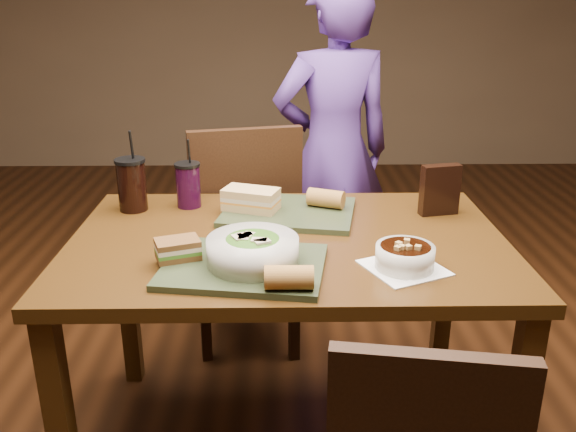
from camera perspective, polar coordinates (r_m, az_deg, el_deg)
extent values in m
cube|color=#3F260C|center=(1.81, 20.57, -18.08)|extent=(0.06, 0.06, 0.71)
cube|color=#3F260C|center=(2.40, -14.76, -7.39)|extent=(0.06, 0.06, 0.71)
cube|color=#3F260C|center=(2.41, 14.37, -7.19)|extent=(0.06, 0.06, 0.71)
cube|color=#3F260C|center=(1.83, 0.00, -2.64)|extent=(1.30, 0.85, 0.04)
cube|color=black|center=(2.57, -3.55, -2.41)|extent=(0.51, 0.51, 0.04)
cube|color=black|center=(2.29, -3.90, 2.00)|extent=(0.42, 0.13, 0.50)
cube|color=black|center=(2.52, -7.77, -8.97)|extent=(0.04, 0.04, 0.43)
cube|color=black|center=(2.51, 0.58, -8.99)|extent=(0.04, 0.04, 0.43)
cube|color=black|center=(2.84, -6.96, -5.40)|extent=(0.04, 0.04, 0.43)
cube|color=black|center=(2.83, 0.39, -5.39)|extent=(0.04, 0.04, 0.43)
imported|color=#4F2F82|center=(2.77, 4.24, 5.93)|extent=(0.62, 0.48, 1.51)
cube|color=#2B351E|center=(1.62, -4.15, -4.74)|extent=(0.46, 0.38, 0.02)
cube|color=#2B351E|center=(2.01, 0.06, 0.37)|extent=(0.47, 0.39, 0.02)
cylinder|color=silver|center=(1.60, -3.31, -3.27)|extent=(0.24, 0.24, 0.07)
ellipsoid|color=#427219|center=(1.60, -3.32, -2.80)|extent=(0.20, 0.20, 0.06)
cube|color=beige|center=(1.60, -4.08, -1.82)|extent=(0.05, 0.04, 0.01)
cube|color=beige|center=(1.59, -3.82, -1.85)|extent=(0.04, 0.05, 0.01)
cube|color=beige|center=(1.55, -2.45, -2.43)|extent=(0.05, 0.04, 0.01)
cube|color=beige|center=(1.58, -4.14, -2.06)|extent=(0.03, 0.04, 0.01)
cube|color=beige|center=(1.56, -2.71, -2.33)|extent=(0.04, 0.03, 0.01)
cube|color=beige|center=(1.58, -4.64, -2.05)|extent=(0.04, 0.05, 0.01)
cube|color=white|center=(1.65, 10.80, -4.79)|extent=(0.25, 0.25, 0.00)
cylinder|color=silver|center=(1.64, 10.88, -3.76)|extent=(0.16, 0.16, 0.06)
cylinder|color=black|center=(1.63, 10.93, -2.99)|extent=(0.13, 0.13, 0.01)
cube|color=#B28947|center=(1.60, 10.25, -2.97)|extent=(0.02, 0.02, 0.01)
cube|color=#B28947|center=(1.62, 10.33, -2.58)|extent=(0.02, 0.02, 0.01)
cube|color=#B28947|center=(1.61, 11.18, -2.88)|extent=(0.02, 0.02, 0.01)
cube|color=#B28947|center=(1.61, 10.62, -2.87)|extent=(0.02, 0.02, 0.01)
cube|color=#B28947|center=(1.65, 11.06, -2.31)|extent=(0.02, 0.02, 0.01)
cube|color=#B28947|center=(1.61, 12.07, -2.90)|extent=(0.02, 0.02, 0.01)
cube|color=#593819|center=(1.67, -10.23, -3.66)|extent=(0.13, 0.11, 0.02)
cube|color=#3F721E|center=(1.66, -10.26, -3.25)|extent=(0.13, 0.11, 0.01)
cube|color=beige|center=(1.66, -10.29, -2.89)|extent=(0.13, 0.11, 0.01)
cube|color=#593819|center=(1.65, -10.32, -2.44)|extent=(0.13, 0.11, 0.02)
cube|color=tan|center=(2.00, -3.47, 0.97)|extent=(0.20, 0.15, 0.03)
cube|color=orange|center=(2.00, -3.48, 1.40)|extent=(0.20, 0.15, 0.01)
cube|color=beige|center=(2.00, -3.49, 1.68)|extent=(0.20, 0.15, 0.01)
cube|color=tan|center=(1.99, -3.50, 2.20)|extent=(0.20, 0.15, 0.03)
cylinder|color=#AD7533|center=(1.47, 0.10, -5.77)|extent=(0.12, 0.06, 0.06)
cylinder|color=#AD7533|center=(2.02, 3.57, 1.66)|extent=(0.13, 0.10, 0.06)
cylinder|color=black|center=(2.09, -14.39, 2.72)|extent=(0.09, 0.09, 0.17)
cylinder|color=black|center=(2.07, -14.60, 5.05)|extent=(0.10, 0.10, 0.01)
cylinder|color=black|center=(2.05, -14.43, 6.35)|extent=(0.01, 0.03, 0.11)
cylinder|color=black|center=(2.09, -9.31, 2.76)|extent=(0.08, 0.08, 0.14)
cylinder|color=black|center=(2.07, -9.43, 4.77)|extent=(0.09, 0.09, 0.01)
cylinder|color=black|center=(2.06, -9.24, 5.89)|extent=(0.01, 0.02, 0.09)
cube|color=black|center=(2.05, 14.02, 2.39)|extent=(0.13, 0.07, 0.17)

